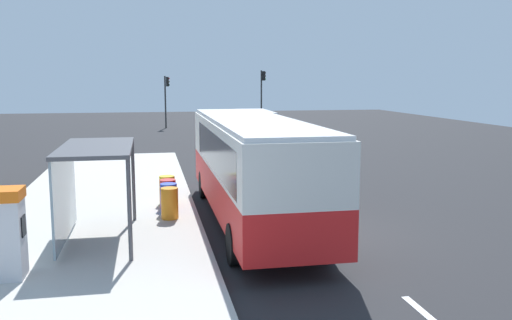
# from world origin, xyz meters

# --- Properties ---
(ground_plane) EXTENTS (56.00, 92.00, 0.04)m
(ground_plane) POSITION_xyz_m (0.00, 14.00, -0.02)
(ground_plane) COLOR #262628
(sidewalk_platform) EXTENTS (6.20, 30.00, 0.18)m
(sidewalk_platform) POSITION_xyz_m (-6.40, 2.00, 0.09)
(sidewalk_platform) COLOR beige
(sidewalk_platform) RESTS_ON ground
(lane_stripe_seg_0) EXTENTS (0.16, 2.20, 0.01)m
(lane_stripe_seg_0) POSITION_xyz_m (0.25, -6.00, 0.01)
(lane_stripe_seg_0) COLOR silver
(lane_stripe_seg_0) RESTS_ON ground
(lane_stripe_seg_1) EXTENTS (0.16, 2.20, 0.01)m
(lane_stripe_seg_1) POSITION_xyz_m (0.25, -1.00, 0.01)
(lane_stripe_seg_1) COLOR silver
(lane_stripe_seg_1) RESTS_ON ground
(lane_stripe_seg_2) EXTENTS (0.16, 2.20, 0.01)m
(lane_stripe_seg_2) POSITION_xyz_m (0.25, 4.00, 0.01)
(lane_stripe_seg_2) COLOR silver
(lane_stripe_seg_2) RESTS_ON ground
(lane_stripe_seg_3) EXTENTS (0.16, 2.20, 0.01)m
(lane_stripe_seg_3) POSITION_xyz_m (0.25, 9.00, 0.01)
(lane_stripe_seg_3) COLOR silver
(lane_stripe_seg_3) RESTS_ON ground
(lane_stripe_seg_4) EXTENTS (0.16, 2.20, 0.01)m
(lane_stripe_seg_4) POSITION_xyz_m (0.25, 14.00, 0.01)
(lane_stripe_seg_4) COLOR silver
(lane_stripe_seg_4) RESTS_ON ground
(lane_stripe_seg_5) EXTENTS (0.16, 2.20, 0.01)m
(lane_stripe_seg_5) POSITION_xyz_m (0.25, 19.00, 0.01)
(lane_stripe_seg_5) COLOR silver
(lane_stripe_seg_5) RESTS_ON ground
(lane_stripe_seg_6) EXTENTS (0.16, 2.20, 0.01)m
(lane_stripe_seg_6) POSITION_xyz_m (0.25, 24.00, 0.01)
(lane_stripe_seg_6) COLOR silver
(lane_stripe_seg_6) RESTS_ON ground
(lane_stripe_seg_7) EXTENTS (0.16, 2.20, 0.01)m
(lane_stripe_seg_7) POSITION_xyz_m (0.25, 29.00, 0.01)
(lane_stripe_seg_7) COLOR silver
(lane_stripe_seg_7) RESTS_ON ground
(bus) EXTENTS (2.58, 11.02, 3.21)m
(bus) POSITION_xyz_m (-1.71, 1.45, 1.84)
(bus) COLOR red
(bus) RESTS_ON ground
(white_van) EXTENTS (2.15, 5.25, 2.30)m
(white_van) POSITION_xyz_m (2.20, 21.06, 1.34)
(white_van) COLOR silver
(white_van) RESTS_ON ground
(sedan_near) EXTENTS (2.01, 4.48, 1.52)m
(sedan_near) POSITION_xyz_m (2.30, 28.69, 0.79)
(sedan_near) COLOR #195933
(sedan_near) RESTS_ON ground
(ticket_machine) EXTENTS (0.66, 0.76, 1.94)m
(ticket_machine) POSITION_xyz_m (-7.74, -2.69, 1.17)
(ticket_machine) COLOR silver
(ticket_machine) RESTS_ON sidewalk_platform
(recycling_bin_orange) EXTENTS (0.52, 0.52, 0.95)m
(recycling_bin_orange) POSITION_xyz_m (-4.20, 1.73, 0.66)
(recycling_bin_orange) COLOR orange
(recycling_bin_orange) RESTS_ON sidewalk_platform
(recycling_bin_blue) EXTENTS (0.52, 0.52, 0.95)m
(recycling_bin_blue) POSITION_xyz_m (-4.20, 2.43, 0.66)
(recycling_bin_blue) COLOR blue
(recycling_bin_blue) RESTS_ON sidewalk_platform
(recycling_bin_red) EXTENTS (0.52, 0.52, 0.95)m
(recycling_bin_red) POSITION_xyz_m (-4.20, 3.13, 0.66)
(recycling_bin_red) COLOR red
(recycling_bin_red) RESTS_ON sidewalk_platform
(recycling_bin_yellow) EXTENTS (0.52, 0.52, 0.95)m
(recycling_bin_yellow) POSITION_xyz_m (-4.20, 3.83, 0.66)
(recycling_bin_yellow) COLOR yellow
(recycling_bin_yellow) RESTS_ON sidewalk_platform
(traffic_light_near_side) EXTENTS (0.49, 0.28, 5.15)m
(traffic_light_near_side) POSITION_xyz_m (5.50, 34.49, 3.42)
(traffic_light_near_side) COLOR #2D2D2D
(traffic_light_near_side) RESTS_ON ground
(traffic_light_far_side) EXTENTS (0.49, 0.28, 4.64)m
(traffic_light_far_side) POSITION_xyz_m (-3.10, 35.29, 3.10)
(traffic_light_far_side) COLOR #2D2D2D
(traffic_light_far_side) RESTS_ON ground
(bus_shelter) EXTENTS (1.80, 4.00, 2.50)m
(bus_shelter) POSITION_xyz_m (-6.41, -0.14, 2.10)
(bus_shelter) COLOR #4C4C51
(bus_shelter) RESTS_ON sidewalk_platform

